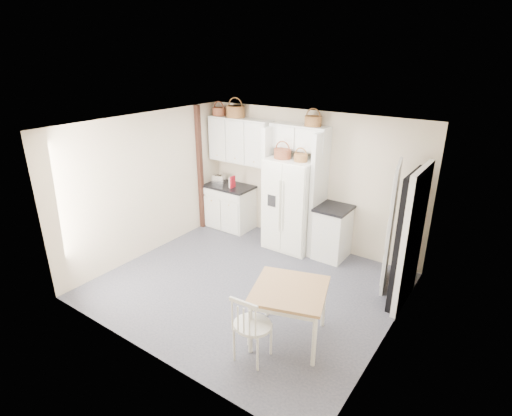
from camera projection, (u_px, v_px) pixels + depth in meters
The scene contains 27 objects.
floor at pixel (248, 285), 6.55m from camera, with size 4.50×4.50×0.00m, color #32343E.
ceiling at pixel (247, 126), 5.59m from camera, with size 4.50×4.50×0.00m, color white.
wall_back at pixel (309, 180), 7.60m from camera, with size 4.50×4.50×0.00m, color beige.
wall_left at pixel (148, 185), 7.27m from camera, with size 4.00×4.00×0.00m, color beige.
wall_right at pixel (396, 252), 4.87m from camera, with size 4.00×4.00×0.00m, color beige.
refrigerator at pixel (292, 204), 7.55m from camera, with size 0.91×0.73×1.77m, color white.
base_cab_left at pixel (230, 207), 8.59m from camera, with size 0.98×0.62×0.90m, color #EBE8CF.
base_cab_right at pixel (333, 233), 7.31m from camera, with size 0.54×0.64×0.95m, color #EBE8CF.
dining_table at pixel (289, 314), 5.21m from camera, with size 0.92×0.92×0.77m, color olive.
windsor_chair at pixel (253, 325), 4.84m from camera, with size 0.48×0.43×0.98m, color #EBE8CF.
counter_left at pixel (230, 186), 8.41m from camera, with size 1.02×0.66×0.04m, color black.
counter_right at pixel (335, 208), 7.13m from camera, with size 0.58×0.69×0.04m, color black.
toaster at pixel (219, 179), 8.49m from camera, with size 0.26×0.15×0.18m, color silver.
cookbook_red at pixel (233, 182), 8.22m from camera, with size 0.04×0.16×0.24m, color #AC1220.
cookbook_cream at pixel (232, 182), 8.24m from camera, with size 0.03×0.15×0.22m, color white.
basket_upper_a at pixel (219, 112), 8.14m from camera, with size 0.28×0.28×0.16m, color maroon.
basket_upper_b at pixel (236, 112), 7.90m from camera, with size 0.38×0.38×0.22m, color brown.
basket_bridge_b at pixel (313, 121), 7.00m from camera, with size 0.31×0.31×0.17m, color brown.
basket_fridge_a at pixel (283, 154), 7.21m from camera, with size 0.32×0.32×0.17m, color maroon.
basket_fridge_b at pixel (301, 158), 7.02m from camera, with size 0.25×0.25×0.13m, color brown.
upper_cabinet at pixel (241, 140), 8.05m from camera, with size 1.40×0.34×0.90m, color #EBE8CF.
bridge_cabinet at pixel (300, 137), 7.24m from camera, with size 1.12×0.34×0.45m, color #EBE8CF.
fridge_panel_left at pixel (272, 185), 7.77m from camera, with size 0.08×0.60×2.30m, color #EBE8CF.
fridge_panel_right at pixel (319, 195), 7.23m from camera, with size 0.08×0.60×2.30m, color #EBE8CF.
trim_post at pixel (200, 169), 8.27m from camera, with size 0.09×0.09×2.60m, color black.
doorway_void at pixel (408, 240), 5.79m from camera, with size 0.18×0.85×2.05m, color black.
door_slab at pixel (391, 227), 6.23m from camera, with size 0.80×0.04×2.05m, color white.
Camera 1 is at (3.33, -4.54, 3.59)m, focal length 28.00 mm.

